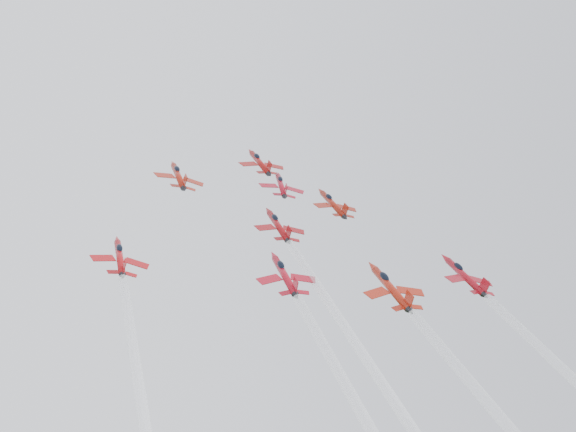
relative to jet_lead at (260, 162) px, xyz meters
name	(u,v)px	position (x,y,z in m)	size (l,w,h in m)	color
jet_lead	(260,162)	(0.00, 0.00, 0.00)	(10.32, 12.56, 9.97)	maroon
jet_row2_left	(178,175)	(-19.10, -8.84, -6.96)	(9.88, 12.02, 9.54)	#9B1D0E
jet_row2_center	(281,185)	(1.63, -8.86, -6.98)	(9.38, 11.41, 9.06)	maroon
jet_row2_right	(333,203)	(10.53, -14.26, -11.23)	(9.55, 11.62, 9.23)	maroon
jet_center	(383,415)	(-3.98, -58.91, -46.44)	(9.43, 81.49, 64.49)	maroon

